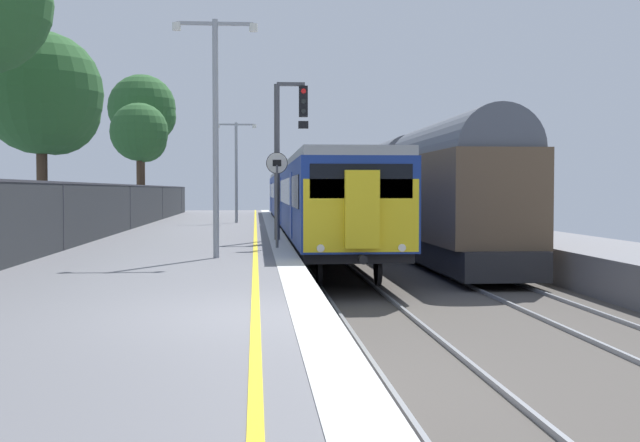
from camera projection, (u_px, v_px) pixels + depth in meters
ground at (482, 358)px, 10.89m from camera, size 17.40×110.00×1.21m
commuter_train_at_platform at (306, 197)px, 39.48m from camera, size 2.83×41.60×3.81m
freight_train_adjacent_track at (389, 189)px, 39.71m from camera, size 2.60×37.80×4.85m
signal_gantry at (285, 142)px, 26.46m from camera, size 1.10×0.24×5.07m
speed_limit_sign at (277, 187)px, 22.77m from camera, size 0.59×0.08×2.65m
platform_lamp_mid at (216, 118)px, 19.45m from camera, size 2.00×0.20×5.63m
platform_lamp_far at (236, 163)px, 40.37m from camera, size 2.00×0.20×4.92m
background_tree_left at (144, 111)px, 46.82m from camera, size 3.88×3.84×8.18m
background_tree_centre at (45, 98)px, 27.33m from camera, size 4.07×4.07×6.86m
background_tree_right at (141, 135)px, 42.20m from camera, size 2.97×3.17×6.06m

